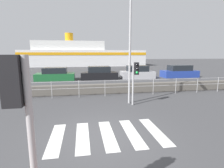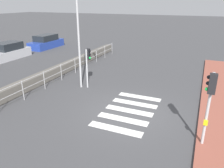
{
  "view_description": "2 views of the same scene",
  "coord_description": "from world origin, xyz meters",
  "px_view_note": "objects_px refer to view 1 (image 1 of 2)",
  "views": [
    {
      "loc": [
        -0.62,
        -5.85,
        2.9
      ],
      "look_at": [
        0.72,
        2.0,
        1.5
      ],
      "focal_mm": 28.0,
      "sensor_mm": 36.0,
      "label": 1
    },
    {
      "loc": [
        -8.95,
        -3.02,
        5.08
      ],
      "look_at": [
        0.4,
        1.0,
        1.2
      ],
      "focal_mm": 35.0,
      "sensor_mm": 36.0,
      "label": 2
    }
  ],
  "objects_px": {
    "traffic_light_far": "(135,74)",
    "parked_car_green": "(55,75)",
    "streetlamp": "(131,32)",
    "parked_car_black": "(99,74)",
    "parked_car_silver": "(137,73)",
    "traffic_light_near": "(22,114)",
    "parked_car_blue": "(179,72)",
    "ferry_boat": "(81,56)"
  },
  "relations": [
    {
      "from": "traffic_light_far",
      "to": "parked_car_green",
      "type": "bearing_deg",
      "value": 118.96
    },
    {
      "from": "streetlamp",
      "to": "parked_car_silver",
      "type": "distance_m",
      "value": 11.48
    },
    {
      "from": "parked_car_green",
      "to": "streetlamp",
      "type": "bearing_deg",
      "value": -61.49
    },
    {
      "from": "traffic_light_far",
      "to": "parked_car_green",
      "type": "distance_m",
      "value": 12.06
    },
    {
      "from": "traffic_light_far",
      "to": "traffic_light_near",
      "type": "bearing_deg",
      "value": -118.72
    },
    {
      "from": "streetlamp",
      "to": "parked_car_green",
      "type": "xyz_separation_m",
      "value": [
        -5.6,
        10.3,
        -3.45
      ]
    },
    {
      "from": "traffic_light_near",
      "to": "streetlamp",
      "type": "bearing_deg",
      "value": 63.34
    },
    {
      "from": "parked_car_green",
      "to": "parked_car_blue",
      "type": "distance_m",
      "value": 14.76
    },
    {
      "from": "parked_car_green",
      "to": "parked_car_black",
      "type": "distance_m",
      "value": 4.8
    },
    {
      "from": "traffic_light_far",
      "to": "parked_car_blue",
      "type": "relative_size",
      "value": 0.56
    },
    {
      "from": "parked_car_blue",
      "to": "traffic_light_near",
      "type": "bearing_deg",
      "value": -126.22
    },
    {
      "from": "traffic_light_near",
      "to": "parked_car_silver",
      "type": "relative_size",
      "value": 0.75
    },
    {
      "from": "parked_car_green",
      "to": "parked_car_silver",
      "type": "distance_m",
      "value": 9.35
    },
    {
      "from": "streetlamp",
      "to": "parked_car_blue",
      "type": "bearing_deg",
      "value": 48.37
    },
    {
      "from": "traffic_light_near",
      "to": "parked_car_silver",
      "type": "distance_m",
      "value": 18.83
    },
    {
      "from": "ferry_boat",
      "to": "parked_car_black",
      "type": "height_order",
      "value": "ferry_boat"
    },
    {
      "from": "parked_car_black",
      "to": "parked_car_blue",
      "type": "xyz_separation_m",
      "value": [
        9.95,
        0.0,
        0.02
      ]
    },
    {
      "from": "traffic_light_far",
      "to": "parked_car_silver",
      "type": "relative_size",
      "value": 0.63
    },
    {
      "from": "traffic_light_near",
      "to": "parked_car_silver",
      "type": "xyz_separation_m",
      "value": [
        7.26,
        17.31,
        -1.45
      ]
    },
    {
      "from": "ferry_boat",
      "to": "parked_car_black",
      "type": "distance_m",
      "value": 22.15
    },
    {
      "from": "parked_car_green",
      "to": "parked_car_blue",
      "type": "xyz_separation_m",
      "value": [
        14.76,
        0.0,
        0.05
      ]
    },
    {
      "from": "parked_car_green",
      "to": "parked_car_silver",
      "type": "relative_size",
      "value": 1.07
    },
    {
      "from": "parked_car_green",
      "to": "parked_car_blue",
      "type": "height_order",
      "value": "parked_car_blue"
    },
    {
      "from": "ferry_boat",
      "to": "parked_car_blue",
      "type": "bearing_deg",
      "value": -61.59
    },
    {
      "from": "parked_car_blue",
      "to": "streetlamp",
      "type": "bearing_deg",
      "value": -131.63
    },
    {
      "from": "ferry_boat",
      "to": "parked_car_green",
      "type": "height_order",
      "value": "ferry_boat"
    },
    {
      "from": "parked_car_blue",
      "to": "traffic_light_far",
      "type": "bearing_deg",
      "value": -130.43
    },
    {
      "from": "parked_car_black",
      "to": "parked_car_silver",
      "type": "height_order",
      "value": "parked_car_silver"
    },
    {
      "from": "traffic_light_near",
      "to": "parked_car_black",
      "type": "height_order",
      "value": "traffic_light_near"
    },
    {
      "from": "traffic_light_far",
      "to": "streetlamp",
      "type": "height_order",
      "value": "streetlamp"
    },
    {
      "from": "traffic_light_far",
      "to": "parked_car_silver",
      "type": "height_order",
      "value": "traffic_light_far"
    },
    {
      "from": "traffic_light_near",
      "to": "traffic_light_far",
      "type": "xyz_separation_m",
      "value": [
        3.73,
        6.81,
        -0.31
      ]
    },
    {
      "from": "traffic_light_near",
      "to": "parked_car_blue",
      "type": "distance_m",
      "value": 21.5
    },
    {
      "from": "traffic_light_near",
      "to": "streetlamp",
      "type": "xyz_separation_m",
      "value": [
        3.52,
        7.0,
        1.96
      ]
    },
    {
      "from": "streetlamp",
      "to": "parked_car_blue",
      "type": "xyz_separation_m",
      "value": [
        9.16,
        10.3,
        -3.41
      ]
    },
    {
      "from": "streetlamp",
      "to": "ferry_boat",
      "type": "relative_size",
      "value": 0.24
    },
    {
      "from": "parked_car_black",
      "to": "parked_car_blue",
      "type": "distance_m",
      "value": 9.95
    },
    {
      "from": "parked_car_black",
      "to": "parked_car_silver",
      "type": "bearing_deg",
      "value": -0.0
    },
    {
      "from": "streetlamp",
      "to": "ferry_boat",
      "type": "distance_m",
      "value": 32.45
    },
    {
      "from": "ferry_boat",
      "to": "parked_car_silver",
      "type": "distance_m",
      "value": 22.99
    },
    {
      "from": "ferry_boat",
      "to": "parked_car_black",
      "type": "relative_size",
      "value": 6.75
    },
    {
      "from": "traffic_light_far",
      "to": "parked_car_silver",
      "type": "bearing_deg",
      "value": 71.4
    }
  ]
}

